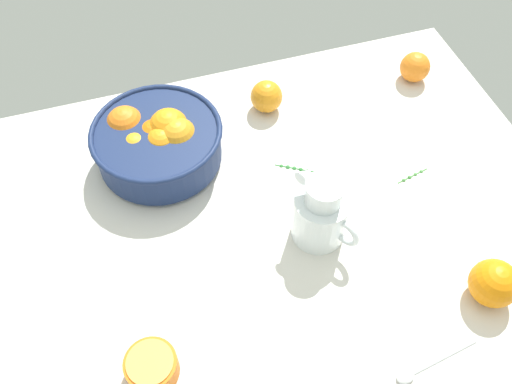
# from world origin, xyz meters

# --- Properties ---
(ground_plane) EXTENTS (1.29, 0.94, 0.03)m
(ground_plane) POSITION_xyz_m (0.00, 0.00, -0.01)
(ground_plane) COLOR silver
(fruit_bowl) EXTENTS (0.27, 0.27, 0.12)m
(fruit_bowl) POSITION_xyz_m (-0.14, 0.24, 0.06)
(fruit_bowl) COLOR navy
(fruit_bowl) RESTS_ON ground_plane
(juice_pitcher) EXTENTS (0.10, 0.14, 0.16)m
(juice_pitcher) POSITION_xyz_m (0.12, -0.04, 0.06)
(juice_pitcher) COLOR white
(juice_pitcher) RESTS_ON ground_plane
(orange_half_0) EXTENTS (0.09, 0.09, 0.05)m
(orange_half_0) POSITION_xyz_m (-0.24, -0.22, 0.04)
(orange_half_0) COLOR orange
(orange_half_0) RESTS_ON cutting_board
(loose_orange_0) EXTENTS (0.07, 0.07, 0.07)m
(loose_orange_0) POSITION_xyz_m (0.13, 0.32, 0.04)
(loose_orange_0) COLOR orange
(loose_orange_0) RESTS_ON ground_plane
(loose_orange_1) EXTENTS (0.07, 0.07, 0.07)m
(loose_orange_1) POSITION_xyz_m (0.50, 0.31, 0.04)
(loose_orange_1) COLOR orange
(loose_orange_1) RESTS_ON ground_plane
(loose_orange_2) EXTENTS (0.09, 0.09, 0.09)m
(loose_orange_2) POSITION_xyz_m (0.36, -0.26, 0.04)
(loose_orange_2) COLOR orange
(loose_orange_2) RESTS_ON ground_plane
(spoon) EXTENTS (0.16, 0.04, 0.01)m
(spoon) POSITION_xyz_m (0.19, -0.34, 0.00)
(spoon) COLOR silver
(spoon) RESTS_ON ground_plane
(herb_sprig_0) EXTENTS (0.08, 0.05, 0.01)m
(herb_sprig_0) POSITION_xyz_m (0.13, 0.13, 0.00)
(herb_sprig_0) COLOR #37863C
(herb_sprig_0) RESTS_ON ground_plane
(herb_sprig_1) EXTENTS (0.08, 0.02, 0.01)m
(herb_sprig_1) POSITION_xyz_m (0.36, 0.03, 0.00)
(herb_sprig_1) COLOR #458A3F
(herb_sprig_1) RESTS_ON ground_plane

